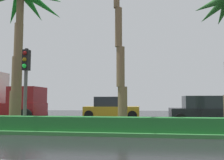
{
  "coord_description": "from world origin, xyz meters",
  "views": [
    {
      "loc": [
        -1.27,
        -3.46,
        1.46
      ],
      "look_at": [
        -3.03,
        9.6,
        2.58
      ],
      "focal_mm": 38.14,
      "sensor_mm": 36.0,
      "label": 1
    }
  ],
  "objects_px": {
    "palm_tree_mid_left": "(20,11)",
    "car_in_traffic_leading": "(111,108)",
    "traffic_signal_median_left": "(26,73)",
    "car_in_traffic_second": "(205,110)"
  },
  "relations": [
    {
      "from": "palm_tree_mid_left",
      "to": "traffic_signal_median_left",
      "type": "relative_size",
      "value": 2.06
    },
    {
      "from": "car_in_traffic_leading",
      "to": "car_in_traffic_second",
      "type": "distance_m",
      "value": 7.11
    },
    {
      "from": "traffic_signal_median_left",
      "to": "car_in_traffic_leading",
      "type": "xyz_separation_m",
      "value": [
        2.84,
        8.42,
        -1.89
      ]
    },
    {
      "from": "traffic_signal_median_left",
      "to": "car_in_traffic_leading",
      "type": "relative_size",
      "value": 0.87
    },
    {
      "from": "car_in_traffic_leading",
      "to": "car_in_traffic_second",
      "type": "relative_size",
      "value": 1.0
    },
    {
      "from": "palm_tree_mid_left",
      "to": "car_in_traffic_leading",
      "type": "xyz_separation_m",
      "value": [
        3.89,
        7.23,
        -5.34
      ]
    },
    {
      "from": "car_in_traffic_leading",
      "to": "palm_tree_mid_left",
      "type": "bearing_deg",
      "value": -118.27
    },
    {
      "from": "car_in_traffic_leading",
      "to": "car_in_traffic_second",
      "type": "bearing_deg",
      "value": -27.8
    },
    {
      "from": "palm_tree_mid_left",
      "to": "car_in_traffic_leading",
      "type": "height_order",
      "value": "palm_tree_mid_left"
    },
    {
      "from": "traffic_signal_median_left",
      "to": "car_in_traffic_leading",
      "type": "bearing_deg",
      "value": 71.34
    }
  ]
}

